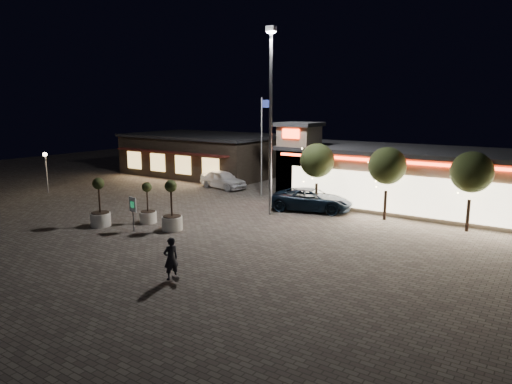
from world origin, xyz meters
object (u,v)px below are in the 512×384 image
Objects in this scene: pedestrian at (171,258)px; planter_left at (148,210)px; white_sedan at (223,179)px; planter_mid at (100,211)px; valet_sign at (133,207)px; pickup_truck at (311,200)px.

planter_left is (-8.04, 6.14, -0.12)m from pedestrian.
white_sedan is 21.70m from pedestrian.
planter_left is at bearing 49.94° from planter_mid.
planter_left is 1.27× the size of valet_sign.
pickup_truck is 14.26m from planter_mid.
valet_sign is at bearing 7.42° from planter_mid.
pedestrian reaches higher than pickup_truck.
pedestrian is 0.90× the size of valet_sign.
pickup_truck is at bearing -96.86° from white_sedan.
planter_mid is 2.70m from valet_sign.
pickup_truck is at bearing 59.54° from valet_sign.
valet_sign is (-6.32, -10.75, 0.65)m from pickup_truck.
planter_mid reaches higher than white_sedan.
valet_sign is at bearing 133.34° from pickup_truck.
planter_left is at bearing 112.53° from valet_sign.
white_sedan is 1.81× the size of planter_left.
planter_mid is at bearing -172.58° from valet_sign.
white_sedan is 14.53m from planter_mid.
pedestrian is 10.65m from planter_mid.
pedestrian is at bearing -30.47° from valet_sign.
white_sedan is at bearing 96.50° from planter_mid.
planter_left reaches higher than pedestrian.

